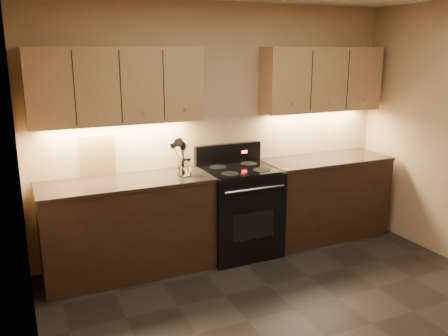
{
  "coord_description": "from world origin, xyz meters",
  "views": [
    {
      "loc": [
        -2.02,
        -2.57,
        2.14
      ],
      "look_at": [
        -0.2,
        1.45,
        1.02
      ],
      "focal_mm": 38.0,
      "sensor_mm": 36.0,
      "label": 1
    }
  ],
  "objects": [
    {
      "name": "upper_cab_right",
      "position": [
        1.18,
        1.85,
        1.8
      ],
      "size": [
        1.44,
        0.3,
        0.7
      ],
      "primitive_type": "cube",
      "color": "#A38A51",
      "rests_on": "wall_back"
    },
    {
      "name": "black_spoon",
      "position": [
        -0.53,
        1.68,
        1.1
      ],
      "size": [
        0.08,
        0.1,
        0.33
      ],
      "primitive_type": null,
      "rotation": [
        0.12,
        -0.07,
        0.06
      ],
      "color": "black",
      "rests_on": "utensil_crock"
    },
    {
      "name": "outlet_plate",
      "position": [
        -1.3,
        1.99,
        1.12
      ],
      "size": [
        0.08,
        0.01,
        0.12
      ],
      "primitive_type": "cube",
      "color": "#B2B5BA",
      "rests_on": "wall_back"
    },
    {
      "name": "wooden_spoon",
      "position": [
        -0.57,
        1.65,
        1.1
      ],
      "size": [
        0.15,
        0.16,
        0.31
      ],
      "primitive_type": null,
      "rotation": [
        -0.23,
        0.34,
        0.26
      ],
      "color": "tan",
      "rests_on": "utensil_crock"
    },
    {
      "name": "stove",
      "position": [
        0.08,
        1.68,
        0.48
      ],
      "size": [
        0.76,
        0.68,
        1.14
      ],
      "color": "black",
      "rests_on": "ground"
    },
    {
      "name": "utensil_crock",
      "position": [
        -0.53,
        1.66,
        1.01
      ],
      "size": [
        0.17,
        0.17,
        0.17
      ],
      "color": "white",
      "rests_on": "counter_left"
    },
    {
      "name": "wall_left",
      "position": [
        -2.0,
        0.0,
        1.3
      ],
      "size": [
        0.04,
        4.0,
        2.6
      ],
      "primitive_type": "cube",
      "color": "tan",
      "rests_on": "ground"
    },
    {
      "name": "upper_cab_left",
      "position": [
        -1.1,
        1.85,
        1.8
      ],
      "size": [
        1.6,
        0.3,
        0.7
      ],
      "primitive_type": "cube",
      "color": "#A38A51",
      "rests_on": "wall_back"
    },
    {
      "name": "steel_skimmer",
      "position": [
        -0.49,
        1.64,
        1.13
      ],
      "size": [
        0.2,
        0.12,
        0.38
      ],
      "primitive_type": null,
      "rotation": [
        0.09,
        -0.31,
        -0.08
      ],
      "color": "silver",
      "rests_on": "utensil_crock"
    },
    {
      "name": "steel_spatula",
      "position": [
        -0.51,
        1.66,
        1.12
      ],
      "size": [
        0.24,
        0.12,
        0.36
      ],
      "primitive_type": null,
      "rotation": [
        0.1,
        -0.4,
        -0.34
      ],
      "color": "silver",
      "rests_on": "utensil_crock"
    },
    {
      "name": "cutting_board",
      "position": [
        -1.3,
        1.95,
        1.14
      ],
      "size": [
        0.33,
        0.1,
        0.42
      ],
      "primitive_type": "cube",
      "rotation": [
        0.17,
        0.0,
        -0.03
      ],
      "color": "tan",
      "rests_on": "counter_left"
    },
    {
      "name": "counter_left",
      "position": [
        -1.1,
        1.7,
        0.47
      ],
      "size": [
        1.62,
        0.62,
        0.93
      ],
      "color": "black",
      "rests_on": "ground"
    },
    {
      "name": "wall_back",
      "position": [
        0.0,
        2.0,
        1.3
      ],
      "size": [
        4.0,
        0.04,
        2.6
      ],
      "primitive_type": "cube",
      "color": "tan",
      "rests_on": "ground"
    },
    {
      "name": "counter_right",
      "position": [
        1.18,
        1.7,
        0.47
      ],
      "size": [
        1.46,
        0.62,
        0.93
      ],
      "color": "black",
      "rests_on": "ground"
    }
  ]
}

